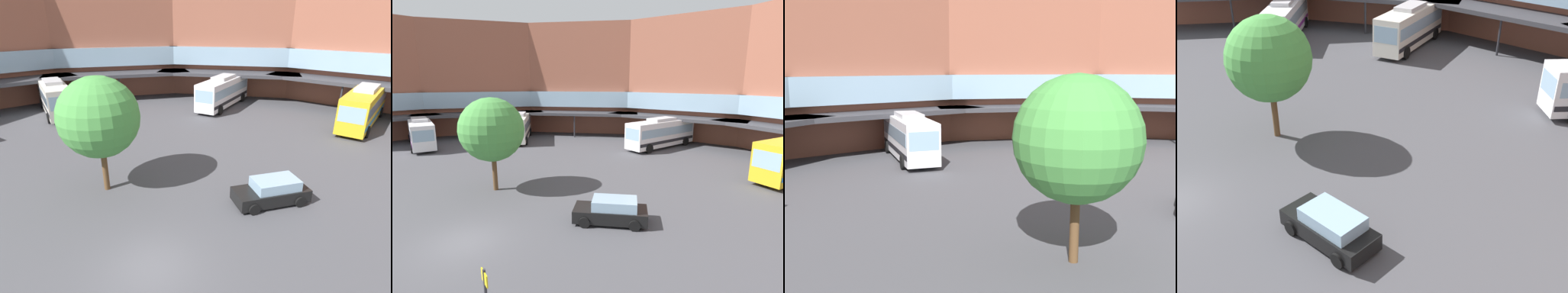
# 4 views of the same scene
# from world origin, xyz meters

# --- Properties ---
(ground_plane) EXTENTS (123.56, 123.56, 0.00)m
(ground_plane) POSITION_xyz_m (0.00, 0.00, 0.00)
(ground_plane) COLOR #47474C
(station_building) EXTENTS (81.65, 42.92, 16.98)m
(station_building) POSITION_xyz_m (0.00, 23.11, 8.07)
(station_building) COLOR #93543F
(station_building) RESTS_ON ground
(bus_0) EXTENTS (5.44, 10.63, 3.80)m
(bus_0) POSITION_xyz_m (-0.08, 27.77, 1.92)
(bus_0) COLOR white
(bus_0) RESTS_ON ground
(bus_2) EXTENTS (8.46, 9.13, 3.89)m
(bus_2) POSITION_xyz_m (-18.37, 20.82, 1.97)
(bus_2) COLOR silver
(bus_2) RESTS_ON ground
(bus_4) EXTENTS (10.79, 6.49, 3.69)m
(bus_4) POSITION_xyz_m (-25.61, 10.71, 1.87)
(bus_4) COLOR white
(bus_4) RESTS_ON ground
(parked_car) EXTENTS (4.74, 3.60, 1.53)m
(parked_car) POSITION_xyz_m (5.28, 6.46, 0.74)
(parked_car) COLOR black
(parked_car) RESTS_ON ground
(plaza_tree) EXTENTS (4.85, 4.85, 7.22)m
(plaza_tree) POSITION_xyz_m (-5.00, 6.03, 4.79)
(plaza_tree) COLOR brown
(plaza_tree) RESTS_ON ground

